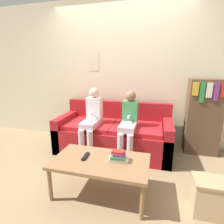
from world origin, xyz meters
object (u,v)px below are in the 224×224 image
person_right (129,122)px  bookshelf (203,117)px  tv_remote (86,156)px  storage_box (212,197)px  couch (114,134)px  coffee_table (101,163)px  person_left (92,118)px

person_right → bookshelf: 1.26m
tv_remote → storage_box: (1.33, -0.03, -0.24)m
person_right → couch: bearing=144.6°
coffee_table → person_right: (0.17, 0.89, 0.23)m
person_left → storage_box: size_ratio=2.94×
bookshelf → storage_box: bearing=-96.9°
storage_box → tv_remote: bearing=178.9°
person_right → storage_box: (0.98, -0.90, -0.42)m
couch → person_left: size_ratio=1.73×
coffee_table → storage_box: size_ratio=2.86×
couch → person_right: bearing=-35.4°
person_right → tv_remote: person_right is taller
person_right → tv_remote: bearing=-111.9°
couch → coffee_table: size_ratio=1.78×
tv_remote → bookshelf: size_ratio=0.14×
couch → coffee_table: (0.12, -1.09, 0.09)m
person_left → storage_box: bearing=-29.6°
coffee_table → storage_box: coffee_table is taller
person_left → person_right: (0.61, -0.00, -0.01)m
bookshelf → storage_box: (-0.17, -1.41, -0.44)m
coffee_table → bookshelf: bearing=46.7°
tv_remote → storage_box: 1.36m
tv_remote → couch: bearing=83.9°
bookshelf → storage_box: size_ratio=3.33×
person_right → bookshelf: size_ratio=0.86×
storage_box → person_right: bearing=137.5°
person_left → coffee_table: bearing=-63.6°
person_left → storage_box: (1.59, -0.90, -0.43)m
coffee_table → tv_remote: size_ratio=6.22×
person_left → tv_remote: 0.93m
person_left → bookshelf: (1.76, 0.51, 0.01)m
person_left → bookshelf: bearing=16.0°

